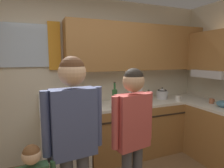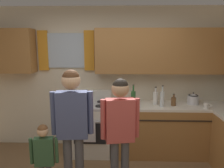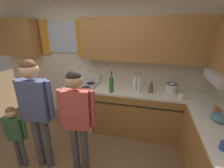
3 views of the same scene
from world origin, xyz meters
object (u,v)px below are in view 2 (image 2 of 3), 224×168
(bottle_wine_green, at_px, (133,99))
(small_child, at_px, (44,154))
(bottle_milk_white, at_px, (155,98))
(adult_holding_child, at_px, (72,120))
(adult_in_plaid, at_px, (120,125))
(stove_oven, at_px, (92,127))
(bottle_squat_brown, at_px, (174,101))
(bottle_tall_clear, at_px, (162,99))
(stovetop_kettle, at_px, (193,99))
(mug_ceramic_white, at_px, (206,106))

(bottle_wine_green, xyz_separation_m, small_child, (-1.13, -1.10, -0.41))
(bottle_milk_white, distance_m, adult_holding_child, 1.71)
(adult_in_plaid, bearing_deg, stove_oven, 112.91)
(bottle_squat_brown, bearing_deg, bottle_tall_clear, -159.06)
(stovetop_kettle, distance_m, adult_in_plaid, 1.79)
(stove_oven, distance_m, stovetop_kettle, 1.86)
(bottle_squat_brown, bearing_deg, bottle_milk_white, 169.38)
(bottle_milk_white, bearing_deg, bottle_squat_brown, -10.62)
(bottle_wine_green, bearing_deg, adult_in_plaid, -102.64)
(bottle_wine_green, height_order, stovetop_kettle, bottle_wine_green)
(stove_oven, height_order, small_child, stove_oven)
(bottle_squat_brown, height_order, adult_in_plaid, adult_in_plaid)
(bottle_wine_green, relative_size, bottle_milk_white, 1.26)
(bottle_milk_white, distance_m, mug_ceramic_white, 0.83)
(stove_oven, height_order, adult_holding_child, adult_holding_child)
(bottle_tall_clear, bearing_deg, adult_holding_child, -139.89)
(bottle_milk_white, xyz_separation_m, bottle_squat_brown, (0.30, -0.06, -0.04))
(bottle_tall_clear, xyz_separation_m, mug_ceramic_white, (0.71, -0.08, -0.09))
(bottle_squat_brown, relative_size, mug_ceramic_white, 1.63)
(bottle_milk_white, distance_m, bottle_tall_clear, 0.17)
(bottle_wine_green, xyz_separation_m, bottle_squat_brown, (0.70, 0.17, -0.07))
(stove_oven, relative_size, adult_holding_child, 0.66)
(bottle_tall_clear, height_order, small_child, bottle_tall_clear)
(stovetop_kettle, bearing_deg, bottle_wine_green, -165.05)
(bottle_tall_clear, relative_size, bottle_squat_brown, 1.79)
(bottle_wine_green, xyz_separation_m, bottle_milk_white, (0.40, 0.23, -0.03))
(stove_oven, height_order, mug_ceramic_white, stove_oven)
(mug_ceramic_white, bearing_deg, stovetop_kettle, 115.21)
(stove_oven, distance_m, bottle_squat_brown, 1.50)
(bottle_milk_white, relative_size, adult_holding_child, 0.19)
(bottle_milk_white, bearing_deg, bottle_tall_clear, -56.35)
(bottle_milk_white, height_order, adult_in_plaid, adult_in_plaid)
(adult_in_plaid, bearing_deg, bottle_squat_brown, 50.99)
(small_child, bearing_deg, adult_holding_child, 17.82)
(stove_oven, height_order, bottle_tall_clear, bottle_tall_clear)
(bottle_wine_green, distance_m, bottle_milk_white, 0.46)
(bottle_wine_green, bearing_deg, bottle_squat_brown, 13.65)
(adult_in_plaid, bearing_deg, bottle_tall_clear, 56.13)
(bottle_tall_clear, xyz_separation_m, adult_in_plaid, (-0.70, -1.05, -0.07))
(bottle_milk_white, height_order, stovetop_kettle, bottle_milk_white)
(adult_holding_child, bearing_deg, stove_oven, 86.07)
(bottle_milk_white, height_order, mug_ceramic_white, bottle_milk_white)
(stove_oven, height_order, bottle_wine_green, bottle_wine_green)
(adult_holding_child, distance_m, adult_in_plaid, 0.59)
(stove_oven, relative_size, mug_ceramic_white, 8.76)
(bottle_squat_brown, distance_m, adult_holding_child, 1.90)
(bottle_tall_clear, bearing_deg, stovetop_kettle, 18.70)
(bottle_wine_green, distance_m, bottle_tall_clear, 0.50)
(bottle_squat_brown, relative_size, adult_holding_child, 0.12)
(small_child, bearing_deg, bottle_milk_white, 41.00)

